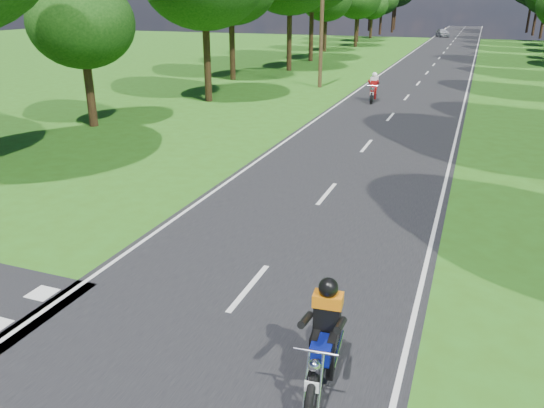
% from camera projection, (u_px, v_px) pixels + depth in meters
% --- Properties ---
extents(ground, '(160.00, 160.00, 0.00)m').
position_uv_depth(ground, '(203.00, 344.00, 9.14)').
color(ground, '#2C5C15').
rests_on(ground, ground).
extents(main_road, '(7.00, 140.00, 0.02)m').
position_uv_depth(main_road, '(439.00, 58.00, 52.67)').
color(main_road, black).
rests_on(main_road, ground).
extents(road_markings, '(7.40, 140.00, 0.01)m').
position_uv_depth(road_markings, '(436.00, 60.00, 51.08)').
color(road_markings, silver).
rests_on(road_markings, main_road).
extents(telegraph_pole, '(1.20, 0.26, 8.00)m').
position_uv_depth(telegraph_pole, '(322.00, 23.00, 34.04)').
color(telegraph_pole, '#382616').
rests_on(telegraph_pole, ground).
extents(rider_near_blue, '(0.87, 2.07, 1.68)m').
position_uv_depth(rider_near_blue, '(324.00, 335.00, 7.93)').
color(rider_near_blue, navy).
rests_on(rider_near_blue, main_road).
extents(rider_far_red, '(0.84, 2.01, 1.63)m').
position_uv_depth(rider_far_red, '(374.00, 87.00, 30.18)').
color(rider_far_red, '#B7130E').
rests_on(rider_far_red, main_road).
extents(distant_car, '(2.57, 3.99, 1.26)m').
position_uv_depth(distant_car, '(442.00, 33.00, 81.56)').
color(distant_car, '#BABDC2').
rests_on(distant_car, main_road).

